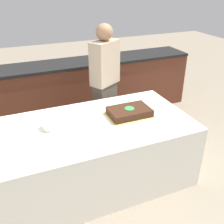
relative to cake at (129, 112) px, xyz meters
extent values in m
plane|color=gray|center=(-0.45, -0.04, -0.78)|extent=(14.00, 14.00, 0.00)
cube|color=#5B2D1E|center=(-0.45, 1.59, -0.34)|extent=(4.40, 0.55, 0.88)
cube|color=black|center=(-0.45, 1.59, 0.12)|extent=(4.40, 0.58, 0.04)
cube|color=white|center=(-0.45, -0.04, -0.41)|extent=(2.09, 1.09, 0.74)
cube|color=gold|center=(0.00, 0.00, -0.04)|extent=(0.49, 0.34, 0.00)
cube|color=#381E11|center=(0.00, 0.00, 0.00)|extent=(0.45, 0.30, 0.08)
cylinder|color=green|center=(0.00, 0.00, 0.04)|extent=(0.11, 0.11, 0.00)
cylinder|color=white|center=(-0.84, 0.05, 0.00)|extent=(0.19, 0.19, 0.09)
cylinder|color=white|center=(0.04, 0.29, -0.04)|extent=(0.20, 0.20, 0.00)
cube|color=#4C4238|center=(0.00, 0.73, -0.35)|extent=(0.37, 0.30, 0.84)
cube|color=tan|center=(0.00, 0.73, 0.35)|extent=(0.44, 0.37, 0.56)
sphere|color=#936B4C|center=(0.00, 0.73, 0.73)|extent=(0.21, 0.21, 0.21)
camera|label=1|loc=(-1.17, -2.28, 1.34)|focal=42.00mm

